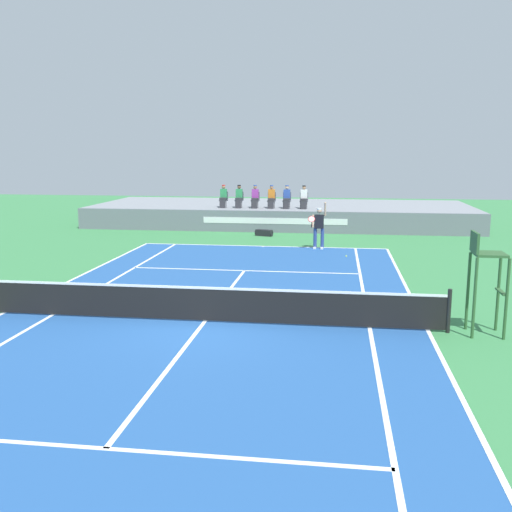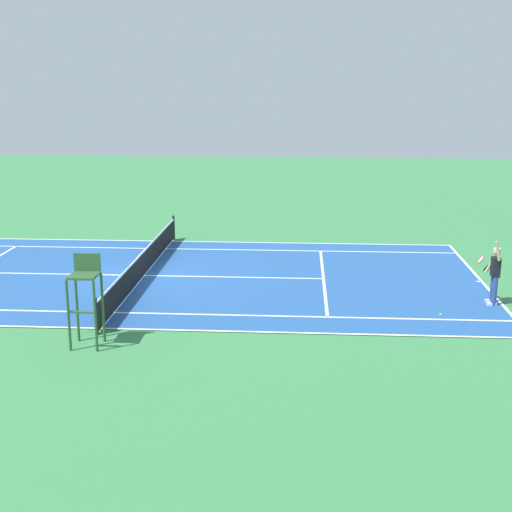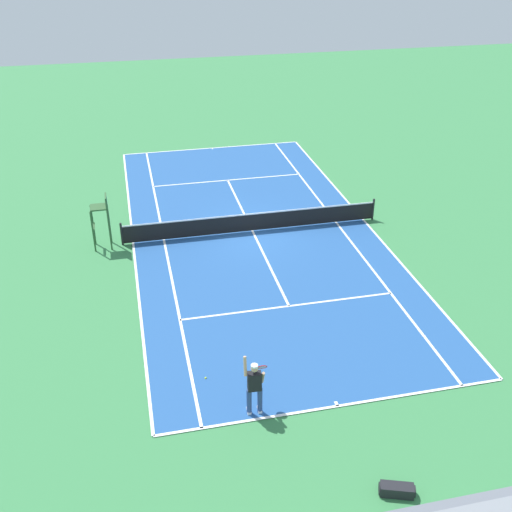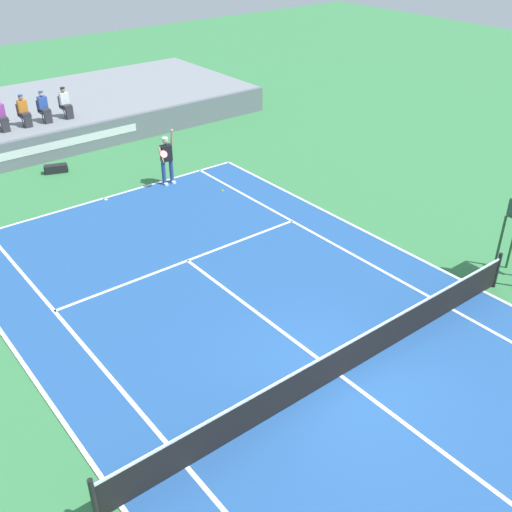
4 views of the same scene
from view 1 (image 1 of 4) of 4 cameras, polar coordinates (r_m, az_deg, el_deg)
ground_plane at (r=14.80m, az=-5.07°, el=-6.54°), size 80.00×80.00×0.00m
court at (r=14.80m, az=-5.07°, el=-6.50°), size 11.08×23.88×0.03m
net at (r=14.66m, az=-5.10°, el=-4.59°), size 11.98×0.10×1.07m
barrier_wall at (r=30.77m, az=1.84°, el=3.39°), size 21.86×0.25×1.14m
bleacher_platform at (r=34.83m, az=2.56°, el=4.20°), size 21.86×7.97×1.14m
spectator_seated_0 at (r=32.52m, az=-3.23°, el=5.85°), size 0.44×0.60×1.27m
spectator_seated_1 at (r=32.36m, az=-1.69°, el=5.84°), size 0.44×0.60×1.27m
spectator_seated_2 at (r=32.22m, az=-0.10°, el=5.82°), size 0.44×0.60×1.27m
spectator_seated_3 at (r=32.11m, az=1.53°, el=5.80°), size 0.44×0.60×1.27m
spectator_seated_4 at (r=32.03m, az=3.04°, el=5.78°), size 0.44×0.60×1.27m
spectator_seated_5 at (r=31.96m, az=4.73°, el=5.75°), size 0.44×0.60×1.27m
tennis_player at (r=25.61m, az=6.19°, el=2.88°), size 0.78×0.62×2.08m
tennis_ball at (r=23.96m, az=8.86°, el=-0.02°), size 0.07×0.07×0.07m
umpire_chair at (r=14.48m, az=21.64°, el=-1.27°), size 0.77×0.77×2.44m
equipment_bag at (r=29.55m, az=0.79°, el=2.30°), size 0.96×0.60×0.32m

